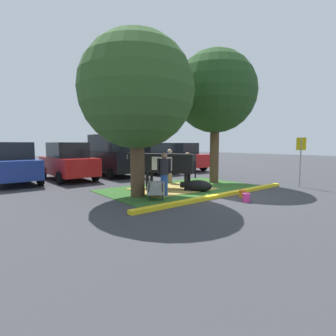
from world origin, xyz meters
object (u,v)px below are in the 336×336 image
(person_visitor_far, at_px, (170,165))
(sedan_silver, at_px, (181,157))
(parking_sign, at_px, (301,152))
(bucket_orange, at_px, (243,193))
(shade_tree_right, at_px, (215,92))
(person_visitor_near, at_px, (188,167))
(sedan_blue, at_px, (12,164))
(shade_tree_left, at_px, (137,91))
(cow_holstein, at_px, (166,163))
(bucket_pink, at_px, (246,197))
(person_handler, at_px, (164,173))
(calf_lying, at_px, (198,186))
(suv_black, at_px, (112,155))
(wheelbarrow, at_px, (156,188))
(sedan_red, at_px, (68,162))
(hatchback_white, at_px, (150,158))

(person_visitor_far, bearing_deg, sedan_silver, 43.22)
(parking_sign, height_order, bucket_orange, parking_sign)
(shade_tree_right, height_order, person_visitor_near, shade_tree_right)
(sedan_blue, bearing_deg, person_visitor_far, -37.92)
(shade_tree_left, xyz_separation_m, sedan_silver, (7.80, 6.29, -2.83))
(shade_tree_right, bearing_deg, bucket_orange, -122.32)
(shade_tree_left, height_order, cow_holstein, shade_tree_left)
(shade_tree_left, bearing_deg, bucket_pink, -52.91)
(bucket_orange, bearing_deg, person_handler, 138.97)
(calf_lying, distance_m, bucket_orange, 1.88)
(shade_tree_right, relative_size, person_visitor_near, 4.15)
(calf_lying, distance_m, sedan_blue, 9.11)
(suv_black, bearing_deg, sedan_blue, 179.33)
(shade_tree_right, bearing_deg, sedan_silver, 62.72)
(person_visitor_near, xyz_separation_m, sedan_silver, (4.45, 5.42, 0.15))
(calf_lying, height_order, bucket_pink, calf_lying)
(calf_lying, relative_size, wheelbarrow, 0.88)
(cow_holstein, relative_size, bucket_pink, 9.59)
(person_visitor_near, bearing_deg, sedan_blue, 138.74)
(bucket_orange, relative_size, sedan_blue, 0.06)
(cow_holstein, distance_m, sedan_blue, 7.66)
(shade_tree_right, height_order, calf_lying, shade_tree_right)
(parking_sign, xyz_separation_m, sedan_silver, (0.92, 9.08, -0.58))
(person_visitor_far, bearing_deg, suv_black, 99.05)
(person_visitor_near, bearing_deg, shade_tree_right, -15.12)
(wheelbarrow, height_order, sedan_red, sedan_red)
(person_visitor_near, distance_m, bucket_orange, 3.50)
(cow_holstein, height_order, calf_lying, cow_holstein)
(wheelbarrow, distance_m, parking_sign, 7.01)
(cow_holstein, height_order, person_visitor_far, person_visitor_far)
(calf_lying, relative_size, bucket_orange, 4.44)
(person_visitor_far, bearing_deg, cow_holstein, -135.56)
(calf_lying, height_order, bucket_orange, calf_lying)
(person_handler, bearing_deg, wheelbarrow, -162.26)
(cow_holstein, height_order, parking_sign, parking_sign)
(bucket_orange, xyz_separation_m, hatchback_white, (2.14, 8.86, 0.84))
(person_visitor_near, xyz_separation_m, sedan_red, (-3.84, 5.35, 0.15))
(person_visitor_far, xyz_separation_m, bucket_pink, (-0.67, -4.86, -0.76))
(cow_holstein, bearing_deg, person_visitor_far, 44.44)
(person_visitor_near, bearing_deg, person_handler, -149.82)
(parking_sign, bearing_deg, wheelbarrow, 163.30)
(cow_holstein, relative_size, person_handler, 1.75)
(person_handler, relative_size, bucket_pink, 5.48)
(parking_sign, relative_size, sedan_red, 0.50)
(shade_tree_left, height_order, person_handler, shade_tree_left)
(person_handler, height_order, bucket_pink, person_handler)
(person_visitor_near, relative_size, suv_black, 0.34)
(parking_sign, height_order, hatchback_white, parking_sign)
(sedan_red, bearing_deg, sedan_blue, 173.68)
(shade_tree_right, distance_m, person_visitor_far, 4.18)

